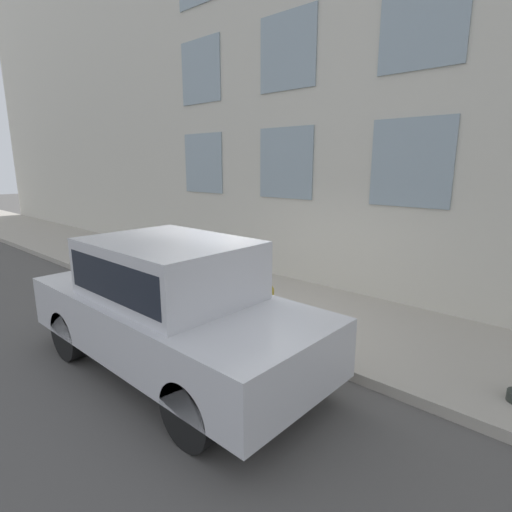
{
  "coord_description": "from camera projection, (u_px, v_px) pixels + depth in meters",
  "views": [
    {
      "loc": [
        -4.49,
        -4.44,
        2.88
      ],
      "look_at": [
        0.69,
        0.26,
        1.26
      ],
      "focal_mm": 28.0,
      "sensor_mm": 36.0,
      "label": 1
    }
  ],
  "objects": [
    {
      "name": "sidewalk",
      "position": [
        294.0,
        309.0,
        7.89
      ],
      "size": [
        3.07,
        60.0,
        0.15
      ],
      "color": "#A8A093",
      "rests_on": "ground_plane"
    },
    {
      "name": "building_facade",
      "position": [
        351.0,
        30.0,
        7.89
      ],
      "size": [
        0.33,
        40.0,
        10.92
      ],
      "color": "beige",
      "rests_on": "ground_plane"
    },
    {
      "name": "fire_hydrant",
      "position": [
        266.0,
        302.0,
        7.08
      ],
      "size": [
        0.36,
        0.47,
        0.69
      ],
      "color": "gold",
      "rests_on": "sidewalk"
    },
    {
      "name": "person",
      "position": [
        246.0,
        272.0,
        7.54
      ],
      "size": [
        0.3,
        0.2,
        1.24
      ],
      "rotation": [
        0.0,
        0.0,
        -0.49
      ],
      "color": "#998466",
      "rests_on": "sidewalk"
    },
    {
      "name": "parked_car_silver_near",
      "position": [
        171.0,
        301.0,
        5.51
      ],
      "size": [
        1.92,
        4.64,
        1.9
      ],
      "color": "black",
      "rests_on": "ground_plane"
    },
    {
      "name": "ground_plane",
      "position": [
        240.0,
        337.0,
        6.8
      ],
      "size": [
        80.0,
        80.0,
        0.0
      ],
      "primitive_type": "plane",
      "color": "#514F4C"
    }
  ]
}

